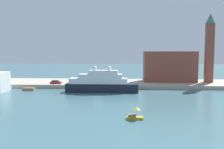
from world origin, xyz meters
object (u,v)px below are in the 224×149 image
object	(u,v)px
small_motorboat	(135,115)
person_figure	(73,81)
bell_tower	(210,45)
mooring_bollard	(105,84)
work_barge	(29,89)
harbor_building	(169,66)
large_yacht	(101,83)
parked_car	(56,82)

from	to	relation	value
small_motorboat	person_figure	world-z (taller)	person_figure
bell_tower	mooring_bollard	world-z (taller)	bell_tower
work_barge	harbor_building	size ratio (longest dim) A/B	0.19
large_yacht	small_motorboat	size ratio (longest dim) A/B	7.15
small_motorboat	harbor_building	world-z (taller)	harbor_building
work_barge	bell_tower	distance (m)	74.46
mooring_bollard	parked_car	bearing A→B (deg)	175.54
person_figure	parked_car	bearing A→B (deg)	-141.48
small_motorboat	mooring_bollard	bearing A→B (deg)	102.86
work_barge	person_figure	size ratio (longest dim) A/B	2.50
small_motorboat	bell_tower	size ratio (longest dim) A/B	0.13
person_figure	mooring_bollard	bearing A→B (deg)	-24.18
parked_car	mooring_bollard	world-z (taller)	parked_car
bell_tower	person_figure	xyz separation A→B (m)	(-56.75, -4.06, -14.62)
large_yacht	parked_car	distance (m)	21.79
large_yacht	work_barge	distance (m)	27.30
parked_car	person_figure	world-z (taller)	person_figure
large_yacht	work_barge	bearing A→B (deg)	175.97
work_barge	mooring_bollard	xyz separation A→B (m)	(27.95, 6.69, 1.41)
large_yacht	work_barge	size ratio (longest dim) A/B	6.04
person_figure	large_yacht	bearing A→B (deg)	-48.40
work_barge	bell_tower	size ratio (longest dim) A/B	0.15
parked_car	person_figure	distance (m)	7.65
harbor_building	small_motorboat	bearing A→B (deg)	-106.46
bell_tower	mooring_bollard	distance (m)	46.38
work_barge	harbor_building	distance (m)	58.33
work_barge	bell_tower	bearing A→B (deg)	13.60
harbor_building	work_barge	bearing A→B (deg)	-160.64
person_figure	mooring_bollard	xyz separation A→B (m)	(14.10, -6.33, -0.35)
person_figure	work_barge	bearing A→B (deg)	-136.77
large_yacht	work_barge	xyz separation A→B (m)	(-27.11, 1.91, -2.66)
harbor_building	bell_tower	world-z (taller)	bell_tower
small_motorboat	harbor_building	bearing A→B (deg)	73.54
harbor_building	person_figure	xyz separation A→B (m)	(-40.73, -6.15, -5.69)
parked_car	harbor_building	bearing A→B (deg)	13.16
parked_car	mooring_bollard	xyz separation A→B (m)	(20.09, -1.57, -0.18)
parked_car	bell_tower	bearing A→B (deg)	8.00
work_barge	mooring_bollard	world-z (taller)	mooring_bollard
harbor_building	person_figure	bearing A→B (deg)	-171.41
large_yacht	mooring_bollard	size ratio (longest dim) A/B	29.16
person_figure	mooring_bollard	world-z (taller)	person_figure
work_barge	harbor_building	bearing A→B (deg)	19.36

